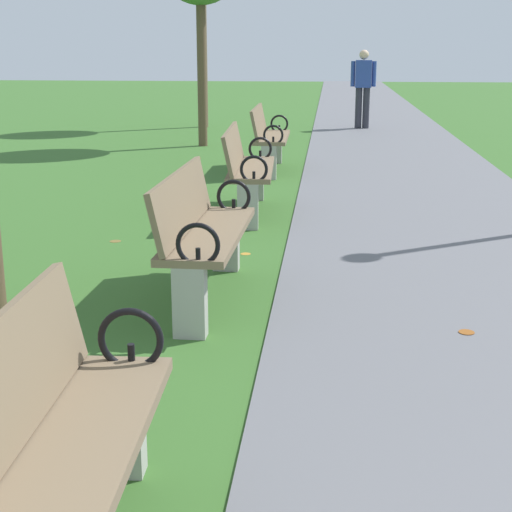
# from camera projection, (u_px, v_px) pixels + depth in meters

# --- Properties ---
(paved_walkway) EXTENTS (2.78, 44.00, 0.02)m
(paved_walkway) POSITION_uv_depth(u_px,v_px,m) (378.00, 127.00, 16.81)
(paved_walkway) COLOR slate
(paved_walkway) RESTS_ON ground
(park_bench_2) EXTENTS (0.53, 1.62, 0.90)m
(park_bench_2) POSITION_uv_depth(u_px,v_px,m) (44.00, 459.00, 2.42)
(park_bench_2) COLOR #7A664C
(park_bench_2) RESTS_ON ground
(park_bench_3) EXTENTS (0.50, 1.61, 0.90)m
(park_bench_3) POSITION_uv_depth(u_px,v_px,m) (202.00, 232.00, 5.36)
(park_bench_3) COLOR #7A664C
(park_bench_3) RESTS_ON ground
(park_bench_4) EXTENTS (0.55, 1.62, 0.90)m
(park_bench_4) POSITION_uv_depth(u_px,v_px,m) (247.00, 168.00, 8.15)
(park_bench_4) COLOR #7A664C
(park_bench_4) RESTS_ON ground
(park_bench_5) EXTENTS (0.49, 1.61, 0.90)m
(park_bench_5) POSITION_uv_depth(u_px,v_px,m) (268.00, 137.00, 10.95)
(park_bench_5) COLOR #7A664C
(park_bench_5) RESTS_ON ground
(pedestrian_walking) EXTENTS (0.53, 0.23, 1.62)m
(pedestrian_walking) POSITION_uv_depth(u_px,v_px,m) (363.00, 85.00, 16.30)
(pedestrian_walking) COLOR #2D2D38
(pedestrian_walking) RESTS_ON paved_walkway
(scattered_leaves) EXTENTS (4.86, 15.01, 0.02)m
(scattered_leaves) POSITION_uv_depth(u_px,v_px,m) (260.00, 311.00, 5.21)
(scattered_leaves) COLOR brown
(scattered_leaves) RESTS_ON ground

